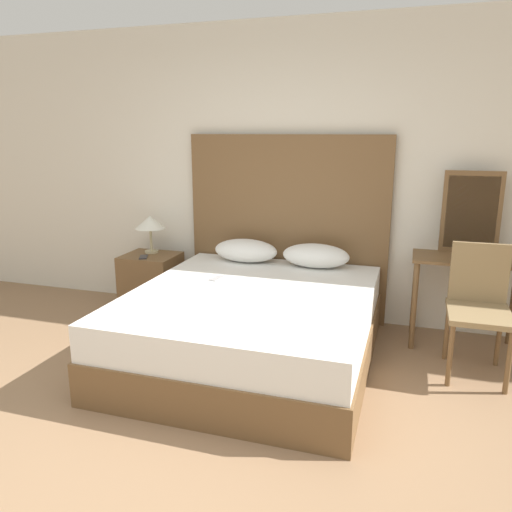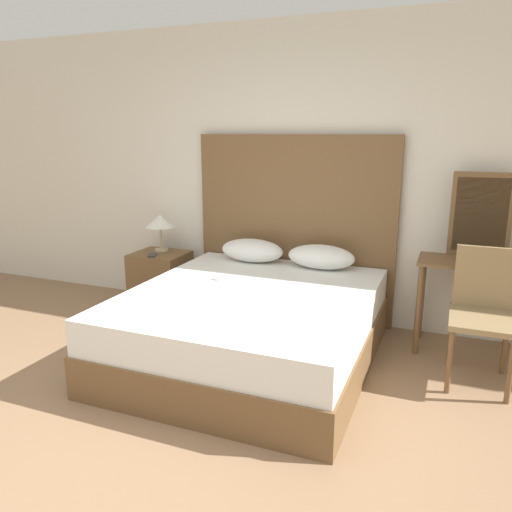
# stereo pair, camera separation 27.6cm
# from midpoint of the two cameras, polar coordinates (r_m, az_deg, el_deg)

# --- Properties ---
(ground_plane) EXTENTS (16.00, 16.00, 0.00)m
(ground_plane) POSITION_cam_midpoint_polar(r_m,az_deg,el_deg) (2.86, -16.25, -23.94)
(ground_plane) COLOR #8C6B4C
(wall_back) EXTENTS (10.00, 0.06, 2.70)m
(wall_back) POSITION_cam_midpoint_polar(r_m,az_deg,el_deg) (4.71, 0.93, 9.35)
(wall_back) COLOR silver
(wall_back) RESTS_ON ground_plane
(bed) EXTENTS (1.79, 2.05, 0.56)m
(bed) POSITION_cam_midpoint_polar(r_m,az_deg,el_deg) (3.88, -2.52, -8.04)
(bed) COLOR brown
(bed) RESTS_ON ground_plane
(headboard) EXTENTS (1.88, 0.05, 1.71)m
(headboard) POSITION_cam_midpoint_polar(r_m,az_deg,el_deg) (4.68, 1.83, 3.20)
(headboard) COLOR brown
(headboard) RESTS_ON ground_plane
(pillow_left) EXTENTS (0.59, 0.31, 0.21)m
(pillow_left) POSITION_cam_midpoint_polar(r_m,az_deg,el_deg) (4.60, -2.89, 0.61)
(pillow_left) COLOR white
(pillow_left) RESTS_ON bed
(pillow_right) EXTENTS (0.59, 0.31, 0.21)m
(pillow_right) POSITION_cam_midpoint_polar(r_m,az_deg,el_deg) (4.42, 5.08, 0.01)
(pillow_right) COLOR white
(pillow_right) RESTS_ON bed
(phone_on_bed) EXTENTS (0.10, 0.16, 0.01)m
(phone_on_bed) POSITION_cam_midpoint_polar(r_m,az_deg,el_deg) (4.11, -6.38, -2.57)
(phone_on_bed) COLOR #B7B7BC
(phone_on_bed) RESTS_ON bed
(nightstand) EXTENTS (0.51, 0.45, 0.57)m
(nightstand) POSITION_cam_midpoint_polar(r_m,az_deg,el_deg) (5.03, -13.39, -3.06)
(nightstand) COLOR brown
(nightstand) RESTS_ON ground_plane
(table_lamp) EXTENTS (0.29, 0.29, 0.37)m
(table_lamp) POSITION_cam_midpoint_polar(r_m,az_deg,el_deg) (4.99, -13.57, 3.64)
(table_lamp) COLOR tan
(table_lamp) RESTS_ON nightstand
(phone_on_nightstand) EXTENTS (0.12, 0.17, 0.01)m
(phone_on_nightstand) POSITION_cam_midpoint_polar(r_m,az_deg,el_deg) (4.87, -14.34, -0.12)
(phone_on_nightstand) COLOR #232328
(phone_on_nightstand) RESTS_ON nightstand
(vanity_desk) EXTENTS (0.86, 0.43, 0.76)m
(vanity_desk) POSITION_cam_midpoint_polar(r_m,az_deg,el_deg) (4.31, 21.30, -2.23)
(vanity_desk) COLOR brown
(vanity_desk) RESTS_ON ground_plane
(vanity_mirror) EXTENTS (0.46, 0.03, 0.67)m
(vanity_mirror) POSITION_cam_midpoint_polar(r_m,az_deg,el_deg) (4.39, 21.74, 4.63)
(vanity_mirror) COLOR brown
(vanity_mirror) RESTS_ON vanity_desk
(chair) EXTENTS (0.43, 0.51, 0.94)m
(chair) POSITION_cam_midpoint_polar(r_m,az_deg,el_deg) (3.92, 22.29, -4.83)
(chair) COLOR olive
(chair) RESTS_ON ground_plane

